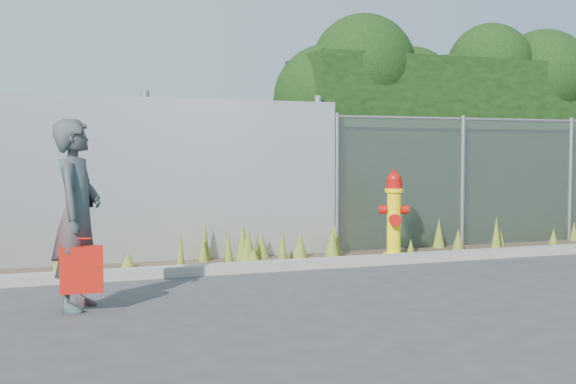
{
  "coord_description": "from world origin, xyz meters",
  "views": [
    {
      "loc": [
        -3.26,
        -6.63,
        1.45
      ],
      "look_at": [
        -0.3,
        1.4,
        1.0
      ],
      "focal_mm": 45.0,
      "sensor_mm": 36.0,
      "label": 1
    }
  ],
  "objects": [
    {
      "name": "ground",
      "position": [
        0.0,
        0.0,
        0.0
      ],
      "size": [
        80.0,
        80.0,
        0.0
      ],
      "primitive_type": "plane",
      "color": "#363739",
      "rests_on": "ground"
    },
    {
      "name": "curb",
      "position": [
        0.0,
        1.8,
        0.06
      ],
      "size": [
        16.0,
        0.22,
        0.12
      ],
      "primitive_type": "cube",
      "color": "gray",
      "rests_on": "ground"
    },
    {
      "name": "weed_strip",
      "position": [
        0.34,
        2.47,
        0.14
      ],
      "size": [
        16.0,
        1.28,
        0.55
      ],
      "color": "#443527",
      "rests_on": "ground"
    },
    {
      "name": "corrugated_fence",
      "position": [
        -3.25,
        3.01,
        1.1
      ],
      "size": [
        8.5,
        0.21,
        2.3
      ],
      "color": "#B3B5BB",
      "rests_on": "ground"
    },
    {
      "name": "chainlink_fence",
      "position": [
        4.25,
        3.0,
        1.03
      ],
      "size": [
        6.5,
        0.07,
        2.05
      ],
      "color": "gray",
      "rests_on": "ground"
    },
    {
      "name": "hedge",
      "position": [
        4.14,
        4.03,
        2.02
      ],
      "size": [
        7.68,
        2.02,
        3.72
      ],
      "color": "black",
      "rests_on": "ground"
    },
    {
      "name": "fire_hydrant",
      "position": [
        1.61,
        2.28,
        0.6
      ],
      "size": [
        0.41,
        0.37,
        1.23
      ],
      "rotation": [
        0.0,
        0.0,
        -0.41
      ],
      "color": "yellow",
      "rests_on": "ground"
    },
    {
      "name": "woman",
      "position": [
        -2.79,
        0.33,
        0.89
      ],
      "size": [
        0.64,
        0.76,
        1.78
      ],
      "primitive_type": "imported",
      "rotation": [
        0.0,
        0.0,
        1.18
      ],
      "color": "#106867",
      "rests_on": "ground"
    },
    {
      "name": "red_tote_bag",
      "position": [
        -2.77,
        0.12,
        0.4
      ],
      "size": [
        0.38,
        0.14,
        0.5
      ],
      "rotation": [
        0.0,
        0.0,
        -0.08
      ],
      "color": "#B11B0A"
    },
    {
      "name": "black_shoulder_bag",
      "position": [
        -2.75,
        0.55,
        1.03
      ],
      "size": [
        0.23,
        0.1,
        0.18
      ],
      "rotation": [
        0.0,
        0.0,
        0.1
      ],
      "color": "black"
    }
  ]
}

